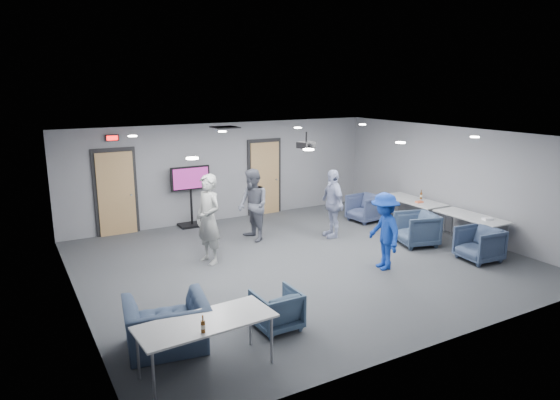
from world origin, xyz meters
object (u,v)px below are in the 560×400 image
bottle_front (203,326)px  table_front_left (206,324)px  person_d (384,231)px  chair_front_a (277,309)px  table_right_b (471,218)px  person_b (253,205)px  table_right_a (413,201)px  person_c (332,203)px  projector (306,145)px  chair_front_b (167,326)px  bottle_right (421,196)px  chair_right_b (417,229)px  chair_right_c (479,244)px  person_a (209,219)px  tv_stand (191,193)px  chair_right_a (365,208)px

bottle_front → table_front_left: bearing=62.9°
person_d → bottle_front: bearing=-53.9°
chair_front_a → table_right_b: 6.09m
person_b → table_right_a: size_ratio=0.95×
person_c → table_front_left: bearing=-41.5°
person_b → projector: bearing=36.2°
person_c → person_d: 2.36m
chair_front_b → chair_front_a: bearing=-177.6°
person_b → bottle_right: size_ratio=6.99×
chair_right_b → bottle_right: 1.82m
person_c → table_right_a: 2.42m
person_b → bottle_right: 4.61m
chair_right_c → table_right_a: 2.79m
person_a → table_right_a: 5.76m
chair_right_b → table_right_b: 1.28m
person_a → chair_right_b: (4.70, -1.30, -0.57)m
person_d → table_right_b: (2.76, 0.13, -0.12)m
person_d → chair_right_c: bearing=85.1°
chair_front_a → person_c: bearing=-135.5°
table_right_a → bottle_right: 0.28m
person_b → projector: (0.83, -1.07, 1.53)m
person_b → tv_stand: size_ratio=1.08×
person_c → bottle_front: (-5.07, -4.40, -0.04)m
projector → chair_right_b: bearing=-42.7°
bottle_right → projector: (-3.66, -0.01, 1.58)m
chair_right_a → table_front_left: size_ratio=0.44×
chair_right_a → chair_right_c: chair_right_a is taller
table_right_a → bottle_front: bottle_front is taller
chair_right_b → table_right_a: 1.65m
chair_right_a → bottle_right: 1.54m
person_c → chair_front_b: (-5.23, -3.31, -0.48)m
person_b → chair_right_c: person_b is taller
person_d → table_front_left: (-4.57, -1.79, -0.12)m
chair_front_a → chair_front_b: (-1.69, 0.21, 0.06)m
person_b → table_front_left: 5.73m
tv_stand → chair_front_a: bearing=-97.6°
chair_front_b → table_right_a: 8.20m
table_right_b → chair_front_a: bearing=102.5°
table_right_a → bottle_front: (-7.47, -4.09, 0.13)m
person_b → bottle_right: bearing=75.2°
table_front_left → bottle_front: (-0.14, -0.27, 0.13)m
person_a → chair_right_a: size_ratio=2.34×
chair_front_b → table_right_a: (7.62, 3.01, 0.31)m
chair_right_a → projector: (-2.63, -1.08, 2.03)m
person_b → bottle_front: person_b is taller
person_a → bottle_front: (-1.72, -4.15, -0.14)m
person_d → chair_front_b: bearing=-66.1°
person_d → chair_front_a: 3.43m
person_c → chair_right_a: size_ratio=2.07×
person_d → chair_front_a: size_ratio=2.33×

